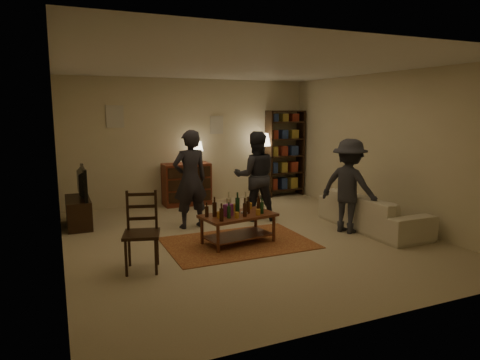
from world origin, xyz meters
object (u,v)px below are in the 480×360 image
bookshelf (285,152)px  floor_lamp (263,144)px  dresser (187,183)px  person_by_sofa (349,186)px  tv_stand (78,205)px  coffee_table (237,218)px  person_right (255,176)px  dining_chair (142,228)px  person_left (190,179)px  sofa (372,212)px

bookshelf → floor_lamp: 0.70m
dresser → person_by_sofa: 3.64m
tv_stand → dresser: (2.25, 0.91, 0.09)m
coffee_table → dresser: dresser is taller
dresser → bookshelf: size_ratio=0.67×
tv_stand → person_right: 3.20m
dining_chair → person_right: size_ratio=0.63×
floor_lamp → person_right: size_ratio=0.91×
person_right → dining_chair: bearing=52.0°
person_left → person_by_sofa: (2.35, -1.32, -0.07)m
bookshelf → sofa: bearing=-90.8°
sofa → person_left: size_ratio=1.22×
dining_chair → dresser: bearing=80.0°
person_left → person_right: size_ratio=1.03×
person_left → sofa: bearing=149.0°
person_left → dining_chair: bearing=49.3°
bookshelf → dining_chair: bearing=-139.2°
sofa → person_by_sofa: (-0.50, 0.02, 0.48)m
coffee_table → person_left: size_ratio=0.71×
coffee_table → dining_chair: size_ratio=1.17×
tv_stand → bookshelf: bearing=11.8°
floor_lamp → sofa: bearing=-78.8°
floor_lamp → sofa: size_ratio=0.72×
dresser → dining_chair: bearing=-115.2°
dining_chair → bookshelf: (4.05, 3.49, 0.49)m
coffee_table → person_left: person_left is taller
sofa → person_by_sofa: bearing=87.5°
floor_lamp → sofa: (0.60, -3.05, -0.96)m
dresser → coffee_table: bearing=-91.3°
coffee_table → bookshelf: bearing=50.2°
tv_stand → sofa: size_ratio=0.51×
dining_chair → coffee_table: bearing=32.7°
tv_stand → floor_lamp: bearing=11.9°
dresser → sofa: bearing=-52.5°
coffee_table → bookshelf: bookshelf is taller
coffee_table → dining_chair: dining_chair is taller
coffee_table → bookshelf: 3.96m
coffee_table → tv_stand: tv_stand is taller
dining_chair → person_right: person_right is taller
tv_stand → person_by_sofa: size_ratio=0.67×
bookshelf → floor_lamp: bookshelf is taller
person_by_sofa → dresser: bearing=7.0°
tv_stand → sofa: tv_stand is taller
coffee_table → person_by_sofa: bearing=-4.6°
dining_chair → tv_stand: tv_stand is taller
person_left → person_by_sofa: person_left is taller
bookshelf → sofa: (-0.05, -3.18, -0.73)m
tv_stand → person_right: bearing=-15.0°
bookshelf → person_right: 2.44m
bookshelf → person_left: (-2.90, -1.84, -0.18)m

